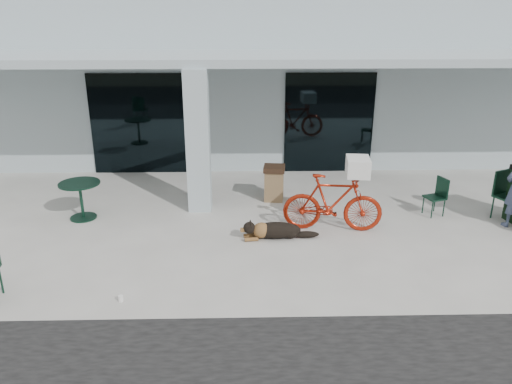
{
  "coord_description": "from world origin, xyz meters",
  "views": [
    {
      "loc": [
        -0.5,
        -8.25,
        4.33
      ],
      "look_at": [
        -0.28,
        0.65,
        1.0
      ],
      "focal_mm": 35.0,
      "sensor_mm": 36.0,
      "label": 1
    }
  ],
  "objects_px": {
    "dog": "(276,229)",
    "cafe_chair_far_a": "(509,196)",
    "bicycle": "(333,203)",
    "trash_receptacle": "(274,183)",
    "cafe_chair_far_b": "(435,197)",
    "cafe_table_near": "(81,201)"
  },
  "relations": [
    {
      "from": "cafe_chair_far_b",
      "to": "trash_receptacle",
      "type": "height_order",
      "value": "cafe_chair_far_b"
    },
    {
      "from": "cafe_chair_far_a",
      "to": "cafe_chair_far_b",
      "type": "distance_m",
      "value": 1.5
    },
    {
      "from": "bicycle",
      "to": "trash_receptacle",
      "type": "xyz_separation_m",
      "value": [
        -1.08,
        1.74,
        -0.18
      ]
    },
    {
      "from": "dog",
      "to": "cafe_chair_far_b",
      "type": "distance_m",
      "value": 3.71
    },
    {
      "from": "trash_receptacle",
      "to": "cafe_table_near",
      "type": "bearing_deg",
      "value": -166.63
    },
    {
      "from": "bicycle",
      "to": "cafe_chair_far_a",
      "type": "bearing_deg",
      "value": -76.85
    },
    {
      "from": "dog",
      "to": "cafe_chair_far_b",
      "type": "height_order",
      "value": "cafe_chair_far_b"
    },
    {
      "from": "cafe_chair_far_a",
      "to": "trash_receptacle",
      "type": "distance_m",
      "value": 5.09
    },
    {
      "from": "bicycle",
      "to": "cafe_chair_far_b",
      "type": "relative_size",
      "value": 2.38
    },
    {
      "from": "dog",
      "to": "cafe_chair_far_a",
      "type": "bearing_deg",
      "value": 2.51
    },
    {
      "from": "cafe_chair_far_b",
      "to": "bicycle",
      "type": "bearing_deg",
      "value": -90.83
    },
    {
      "from": "trash_receptacle",
      "to": "dog",
      "type": "bearing_deg",
      "value": -92.34
    },
    {
      "from": "cafe_chair_far_a",
      "to": "trash_receptacle",
      "type": "relative_size",
      "value": 1.27
    },
    {
      "from": "bicycle",
      "to": "cafe_chair_far_a",
      "type": "distance_m",
      "value": 3.86
    },
    {
      "from": "dog",
      "to": "cafe_chair_far_b",
      "type": "relative_size",
      "value": 1.36
    },
    {
      "from": "dog",
      "to": "cafe_table_near",
      "type": "relative_size",
      "value": 1.32
    },
    {
      "from": "bicycle",
      "to": "trash_receptacle",
      "type": "height_order",
      "value": "bicycle"
    },
    {
      "from": "trash_receptacle",
      "to": "cafe_chair_far_b",
      "type": "bearing_deg",
      "value": -16.15
    },
    {
      "from": "cafe_chair_far_a",
      "to": "dog",
      "type": "bearing_deg",
      "value": 163.63
    },
    {
      "from": "cafe_chair_far_a",
      "to": "cafe_chair_far_b",
      "type": "xyz_separation_m",
      "value": [
        -1.46,
        0.3,
        -0.11
      ]
    },
    {
      "from": "dog",
      "to": "bicycle",
      "type": "bearing_deg",
      "value": 10.53
    },
    {
      "from": "dog",
      "to": "cafe_table_near",
      "type": "distance_m",
      "value": 4.27
    }
  ]
}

